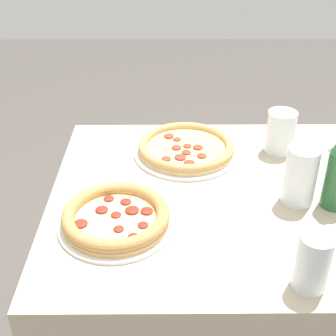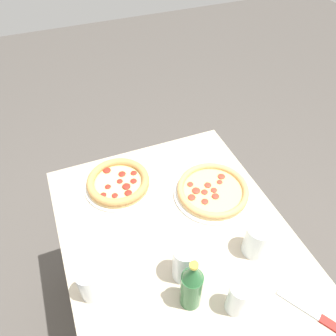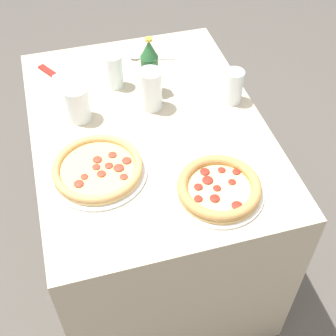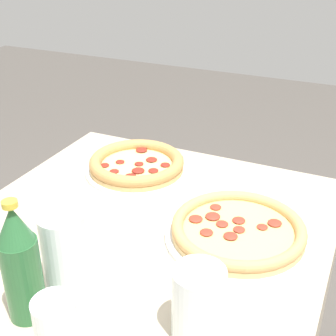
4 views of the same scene
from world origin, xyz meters
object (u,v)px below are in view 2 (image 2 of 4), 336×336
pizza_salami (118,182)px  beer_bottle (192,285)px  glass_orange_juice (185,264)px  knife (316,315)px  glass_water (256,241)px  pizza_veggie (213,191)px  glass_cola (238,298)px  glass_red_wine (90,285)px

pizza_salami → beer_bottle: bearing=8.2°
glass_orange_juice → beer_bottle: bearing=-12.2°
pizza_salami → knife: pizza_salami is taller
glass_orange_juice → glass_water: bearing=88.4°
pizza_veggie → beer_bottle: bearing=-35.9°
glass_cola → glass_water: size_ratio=1.03×
pizza_veggie → knife: pizza_veggie is taller
pizza_salami → glass_red_wine: 0.44m
pizza_veggie → beer_bottle: size_ratio=1.38×
glass_red_wine → beer_bottle: 0.30m
pizza_veggie → knife: size_ratio=1.52×
glass_orange_juice → glass_cola: bearing=32.8°
pizza_salami → glass_cola: 0.63m
pizza_veggie → glass_cola: size_ratio=2.36×
glass_orange_juice → glass_red_wine: 0.29m
glass_water → beer_bottle: 0.29m
glass_orange_juice → glass_red_wine: size_ratio=1.20×
pizza_salami → beer_bottle: size_ratio=1.22×
glass_orange_juice → glass_water: (0.01, 0.25, -0.01)m
pizza_salami → pizza_veggie: bearing=62.1°
pizza_veggie → glass_water: bearing=3.6°
pizza_salami → beer_bottle: (0.53, 0.08, 0.08)m
pizza_veggie → pizza_salami: size_ratio=1.13×
beer_bottle → glass_cola: bearing=60.1°
pizza_salami → glass_water: bearing=37.8°
glass_orange_juice → pizza_veggie: bearing=138.4°
knife → pizza_salami: bearing=-150.4°
pizza_salami → glass_cola: bearing=18.0°
pizza_salami → knife: (0.71, 0.40, -0.02)m
pizza_salami → beer_bottle: 0.54m
glass_water → beer_bottle: (0.08, -0.27, 0.05)m
beer_bottle → knife: beer_bottle is taller
pizza_salami → glass_orange_juice: bearing=12.0°
glass_cola → glass_red_wine: size_ratio=1.04×
glass_orange_juice → beer_bottle: size_ratio=0.67×
glass_red_wine → pizza_veggie: bearing=112.9°
pizza_veggie → glass_red_wine: 0.57m
glass_cola → glass_orange_juice: size_ratio=0.87×
glass_cola → glass_red_wine: glass_cola is taller
pizza_salami → knife: bearing=29.6°
glass_red_wine → knife: 0.67m
pizza_veggie → knife: bearing=7.6°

